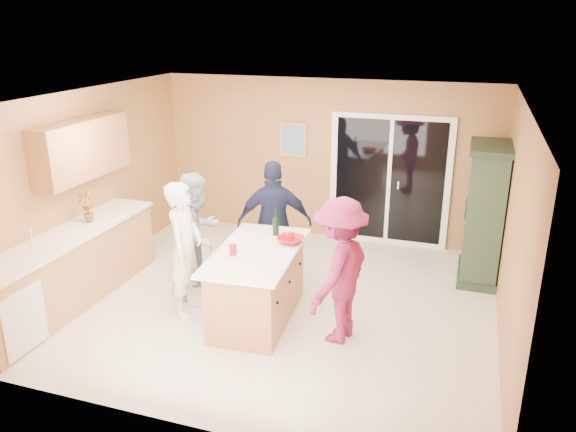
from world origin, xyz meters
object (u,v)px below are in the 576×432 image
(green_hutch, at_px, (484,215))
(woman_grey, at_px, (198,234))
(kitchen_island, at_px, (257,287))
(woman_magenta, at_px, (340,271))
(woman_white, at_px, (185,249))
(woman_navy, at_px, (275,223))

(green_hutch, distance_m, woman_grey, 3.88)
(kitchen_island, distance_m, woman_magenta, 1.12)
(woman_grey, bearing_deg, woman_magenta, -93.59)
(woman_white, relative_size, woman_grey, 1.03)
(kitchen_island, xyz_separation_m, woman_grey, (-0.99, 0.44, 0.40))
(woman_white, relative_size, woman_magenta, 1.01)
(woman_grey, xyz_separation_m, woman_navy, (0.85, 0.60, 0.04))
(woman_navy, relative_size, woman_magenta, 1.03)
(green_hutch, xyz_separation_m, woman_grey, (-3.53, -1.62, -0.11))
(woman_white, bearing_deg, woman_grey, 2.60)
(green_hutch, relative_size, woman_grey, 1.17)
(kitchen_island, distance_m, woman_grey, 1.16)
(green_hutch, height_order, woman_grey, green_hutch)
(woman_white, distance_m, woman_magenta, 1.91)
(kitchen_island, bearing_deg, woman_navy, 94.14)
(kitchen_island, relative_size, woman_magenta, 1.05)
(green_hutch, distance_m, woman_navy, 2.87)
(woman_navy, bearing_deg, green_hutch, -177.02)
(woman_magenta, bearing_deg, green_hutch, 159.44)
(kitchen_island, relative_size, woman_white, 1.05)
(kitchen_island, distance_m, woman_white, 0.99)
(kitchen_island, height_order, woman_grey, woman_grey)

